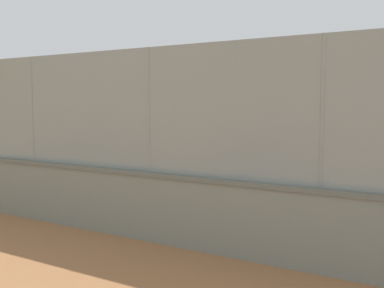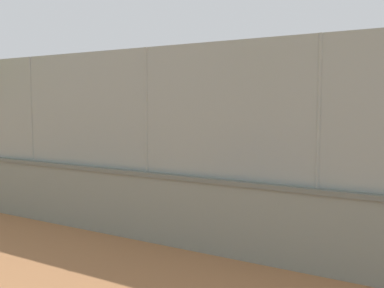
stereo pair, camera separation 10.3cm
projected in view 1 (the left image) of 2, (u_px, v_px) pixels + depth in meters
ground_plane at (268, 160)px, 20.90m from camera, size 260.00×260.00×0.00m
perimeter_wall at (88, 196)px, 9.38m from camera, size 23.22×1.22×1.34m
fence_panel_on_wall at (86, 109)px, 9.22m from camera, size 22.82×0.93×2.34m
player_foreground_swinging at (293, 139)px, 20.82m from camera, size 1.05×0.90×1.70m
player_baseline_waiting at (124, 150)px, 16.97m from camera, size 0.96×0.67×1.48m
player_at_service_line at (271, 153)px, 16.12m from camera, size 0.73×1.15×1.48m
sports_ball at (313, 166)px, 18.30m from camera, size 0.16×0.16×0.16m
spare_ball_by_wall at (33, 195)px, 12.52m from camera, size 0.11×0.11×0.11m
courtside_bench at (103, 187)px, 11.61m from camera, size 1.61×0.44×0.87m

